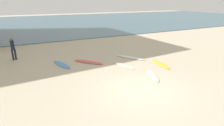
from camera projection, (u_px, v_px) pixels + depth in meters
ground_plane at (141, 90)px, 9.63m from camera, size 120.00×120.00×0.00m
ocean_water at (49, 23)px, 38.51m from camera, size 120.00×40.00×0.08m
surfboard_0 at (153, 75)px, 11.46m from camera, size 1.17×2.04×0.06m
surfboard_1 at (131, 58)px, 15.02m from camera, size 1.82×2.44×0.09m
surfboard_2 at (161, 64)px, 13.47m from camera, size 0.78×2.23×0.08m
surfboard_3 at (88, 62)px, 13.96m from camera, size 2.05×2.27×0.09m
surfboard_4 at (62, 64)px, 13.43m from camera, size 1.19×2.50×0.07m
surfboard_5 at (124, 66)px, 13.19m from camera, size 0.95×2.08×0.06m
beachgoer_near at (13, 48)px, 14.23m from camera, size 0.35×0.35×1.79m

